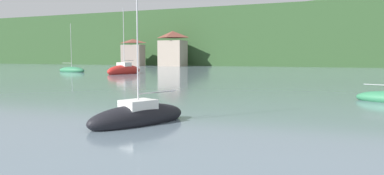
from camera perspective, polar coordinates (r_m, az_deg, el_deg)
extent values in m
cube|color=#2D4C28|center=(123.22, 19.46, 7.15)|extent=(352.00, 52.50, 16.40)
cube|color=gray|center=(106.69, -9.14, 4.95)|extent=(6.13, 3.39, 5.96)
pyramid|color=brown|center=(106.78, -9.17, 7.14)|extent=(6.44, 3.56, 1.19)
cube|color=gray|center=(101.57, -3.01, 5.30)|extent=(6.68, 5.26, 6.99)
pyramid|color=brown|center=(101.74, -3.02, 8.23)|extent=(7.02, 5.52, 1.84)
ellipsoid|color=#2D754C|center=(67.46, -18.15, 2.54)|extent=(5.80, 2.30, 1.27)
cylinder|color=#B7B7BC|center=(67.44, -18.25, 6.11)|extent=(0.07, 0.07, 7.72)
cylinder|color=#ADADB2|center=(68.23, -18.82, 3.62)|extent=(2.21, 0.25, 0.06)
ellipsoid|color=red|center=(58.87, -10.47, 2.54)|extent=(2.65, 8.03, 1.94)
cylinder|color=#B7B7BC|center=(58.89, -10.55, 7.56)|extent=(0.10, 0.10, 9.26)
cylinder|color=#ADADB2|center=(59.86, -9.79, 4.16)|extent=(0.18, 2.55, 0.09)
cube|color=silver|center=(58.84, -10.49, 3.45)|extent=(1.64, 1.90, 0.81)
ellipsoid|color=black|center=(15.29, -8.32, -4.67)|extent=(3.03, 4.85, 1.14)
cylinder|color=#B7B7BC|center=(15.09, -8.47, 7.05)|extent=(0.06, 0.06, 5.59)
cylinder|color=#ADADB2|center=(15.79, -5.35, -0.74)|extent=(0.82, 1.93, 0.05)
cube|color=silver|center=(15.21, -8.34, -2.71)|extent=(1.44, 1.61, 0.43)
cylinder|color=#ADADB2|center=(25.43, 26.87, 0.38)|extent=(1.57, 0.53, 0.04)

